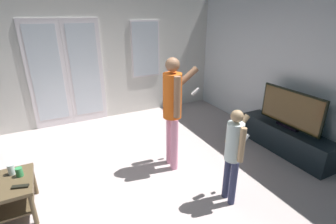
% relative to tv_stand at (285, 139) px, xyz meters
% --- Properties ---
extents(ground_plane, '(6.36, 5.56, 0.02)m').
position_rel_tv_stand_xyz_m(ground_plane, '(-2.86, 0.12, -0.23)').
color(ground_plane, '#BBA9A6').
extents(wall_back_with_doors, '(6.36, 0.09, 2.63)m').
position_rel_tv_stand_xyz_m(wall_back_with_doors, '(-2.84, 2.86, 1.06)').
color(wall_back_with_doors, silver).
rests_on(wall_back_with_doors, ground_plane).
extents(wall_right_plain, '(0.06, 5.56, 2.60)m').
position_rel_tv_stand_xyz_m(wall_right_plain, '(0.30, 0.12, 1.08)').
color(wall_right_plain, silver).
rests_on(wall_right_plain, ground_plane).
extents(tv_stand, '(0.41, 1.63, 0.44)m').
position_rel_tv_stand_xyz_m(tv_stand, '(0.00, 0.00, 0.00)').
color(tv_stand, black).
rests_on(tv_stand, ground_plane).
extents(flat_screen_tv, '(0.08, 1.11, 0.63)m').
position_rel_tv_stand_xyz_m(flat_screen_tv, '(-0.00, 0.00, 0.54)').
color(flat_screen_tv, black).
rests_on(flat_screen_tv, tv_stand).
extents(person_adult, '(0.66, 0.45, 1.66)m').
position_rel_tv_stand_xyz_m(person_adult, '(-1.88, 0.47, 0.77)').
color(person_adult, pink).
rests_on(person_adult, ground_plane).
extents(person_child, '(0.43, 0.33, 1.22)m').
position_rel_tv_stand_xyz_m(person_child, '(-1.61, -0.53, 0.51)').
color(person_child, '#35385A').
rests_on(person_child, ground_plane).
extents(cup_near_edge, '(0.08, 0.08, 0.11)m').
position_rel_tv_stand_xyz_m(cup_near_edge, '(-3.87, 0.47, 0.27)').
color(cup_near_edge, '#358F4E').
rests_on(cup_near_edge, coffee_table).
extents(cup_by_laptop, '(0.07, 0.07, 0.13)m').
position_rel_tv_stand_xyz_m(cup_by_laptop, '(-3.96, 0.56, 0.29)').
color(cup_by_laptop, white).
rests_on(cup_by_laptop, coffee_table).
extents(tv_remote_black, '(0.18, 0.10, 0.02)m').
position_rel_tv_stand_xyz_m(tv_remote_black, '(-3.86, 0.24, 0.23)').
color(tv_remote_black, black).
rests_on(tv_remote_black, coffee_table).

